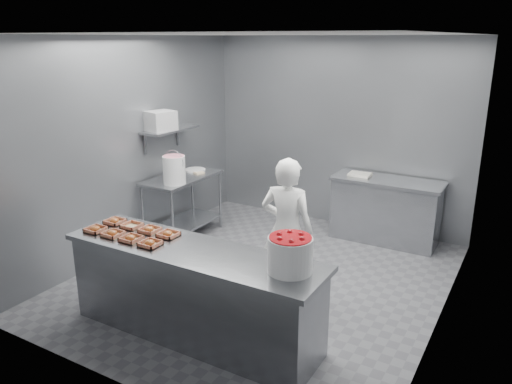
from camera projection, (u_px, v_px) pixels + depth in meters
floor at (263, 279)px, 5.98m from camera, size 4.50×4.50×0.00m
ceiling at (264, 34)px, 5.15m from camera, size 4.50×4.50×0.00m
wall_back at (337, 133)px, 7.43m from camera, size 4.00×0.04×2.80m
wall_left at (130, 147)px, 6.53m from camera, size 0.04×4.50×2.80m
wall_right at (452, 192)px, 4.61m from camera, size 0.04×4.50×2.80m
service_counter at (194, 292)px, 4.73m from camera, size 2.60×0.70×0.90m
prep_table at (183, 197)px, 7.09m from camera, size 0.60×1.20×0.90m
back_counter at (385, 210)px, 6.99m from camera, size 1.50×0.60×0.90m
wall_shelf at (170, 130)px, 6.89m from camera, size 0.35×0.90×0.03m
tray_0 at (96, 229)px, 5.02m from camera, size 0.19×0.18×0.06m
tray_1 at (113, 234)px, 4.90m from camera, size 0.19×0.18×0.06m
tray_2 at (131, 238)px, 4.79m from camera, size 0.19×0.18×0.06m
tray_3 at (150, 243)px, 4.67m from camera, size 0.19×0.18×0.06m
tray_4 at (115, 221)px, 5.23m from camera, size 0.19×0.18×0.06m
tray_5 at (132, 226)px, 5.12m from camera, size 0.19×0.18×0.04m
tray_6 at (149, 230)px, 5.00m from camera, size 0.19×0.18×0.06m
tray_7 at (168, 234)px, 4.89m from camera, size 0.19×0.18×0.06m
worker at (287, 230)px, 5.34m from camera, size 0.62×0.45×1.59m
strawberry_tub at (290, 253)px, 4.11m from camera, size 0.38×0.38×0.31m
glaze_bucket at (174, 169)px, 6.61m from camera, size 0.31×0.30×0.46m
bucket_lid at (195, 170)px, 7.31m from camera, size 0.37×0.37×0.02m
rag at (198, 172)px, 7.18m from camera, size 0.19×0.17×0.02m
appliance at (161, 121)px, 6.69m from camera, size 0.39×0.42×0.26m
paper_stack at (360, 174)px, 7.04m from camera, size 0.30×0.22×0.04m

